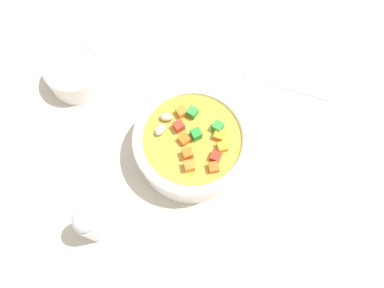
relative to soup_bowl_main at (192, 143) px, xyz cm
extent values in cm
cube|color=#BAB2A0|center=(0.00, 0.00, -4.23)|extent=(140.00, 140.00, 2.00)
cylinder|color=white|center=(0.00, 0.00, -0.83)|extent=(16.89, 16.89, 4.78)
torus|color=white|center=(0.00, 0.00, 2.01)|extent=(17.38, 17.38, 1.50)
cylinder|color=#B19332|center=(0.00, 0.00, 1.76)|extent=(14.39, 14.39, 0.40)
cube|color=orange|center=(0.11, -4.21, 2.51)|extent=(1.55, 1.55, 1.11)
cube|color=red|center=(-1.96, 4.04, 2.45)|extent=(1.91, 1.91, 1.00)
cube|color=#E25B1B|center=(-1.06, 5.41, 2.49)|extent=(1.56, 1.56, 1.06)
cube|color=green|center=(-0.63, 0.37, 2.75)|extent=(1.47, 1.47, 1.60)
cube|color=red|center=(1.21, -2.14, 2.63)|extent=(1.59, 1.59, 1.35)
cube|color=orange|center=(2.01, 4.03, 2.64)|extent=(1.53, 1.53, 1.37)
cube|color=green|center=(-3.99, -0.49, 2.63)|extent=(1.88, 1.88, 1.34)
cube|color=orange|center=(1.21, 0.06, 2.45)|extent=(1.70, 1.70, 0.98)
cube|color=green|center=(-1.45, -3.53, 2.61)|extent=(1.88, 1.88, 1.31)
cube|color=orange|center=(1.58, 2.25, 2.66)|extent=(1.40, 1.40, 1.41)
ellipsoid|color=beige|center=(2.36, -4.21, 2.58)|extent=(2.23, 1.91, 1.24)
cube|color=orange|center=(-3.65, 1.20, 2.45)|extent=(1.91, 1.91, 0.98)
cube|color=orange|center=(-3.41, 3.04, 2.46)|extent=(1.53, 1.53, 1.02)
ellipsoid|color=beige|center=(3.86, -2.61, 2.58)|extent=(2.24, 2.08, 1.25)
cylinder|color=silver|center=(-19.11, -4.91, -2.78)|extent=(11.94, 10.31, 0.89)
ellipsoid|color=silver|center=(-7.46, -14.79, -2.76)|extent=(4.37, 4.20, 0.93)
cylinder|color=white|center=(13.17, -19.06, -1.18)|extent=(9.57, 9.57, 4.09)
torus|color=white|center=(13.17, -19.06, 1.06)|extent=(9.66, 9.66, 0.77)
cylinder|color=silver|center=(17.03, 6.39, 0.02)|extent=(3.59, 3.59, 6.49)
sphere|color=silver|center=(17.03, 6.39, 4.07)|extent=(3.23, 3.23, 3.23)
camera|label=1|loc=(7.40, 18.75, 49.13)|focal=33.30mm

